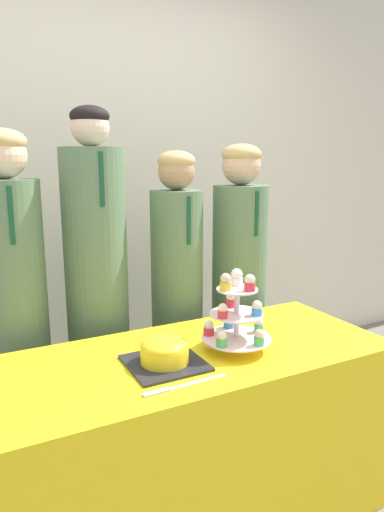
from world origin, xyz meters
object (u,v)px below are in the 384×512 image
(student_1, at_px, (98,303))
(student_3, at_px, (239,293))
(round_cake, at_px, (165,352))
(cupcake_stand, at_px, (236,314))
(student_2, at_px, (177,306))
(student_0, at_px, (17,323))
(cake_knife, at_px, (172,389))

(student_1, relative_size, student_3, 1.10)
(round_cake, height_order, student_1, student_1)
(cupcake_stand, xyz_separation_m, student_2, (0.04, 0.60, -0.15))
(student_0, bearing_deg, cupcake_stand, -39.87)
(cake_knife, bearing_deg, round_cake, 71.33)
(student_3, bearing_deg, student_0, -180.00)
(student_1, bearing_deg, student_0, -180.00)
(round_cake, xyz_separation_m, student_1, (-0.07, 0.59, 0.02))
(student_0, relative_size, student_1, 0.94)
(cupcake_stand, xyz_separation_m, student_0, (-0.71, 0.60, -0.11))
(round_cake, xyz_separation_m, student_0, (-0.42, 0.59, -0.02))
(round_cake, relative_size, student_1, 0.16)
(round_cake, distance_m, cupcake_stand, 0.31)
(cake_knife, xyz_separation_m, student_2, (0.39, 0.77, -0.01))
(round_cake, relative_size, student_2, 0.18)
(round_cake, height_order, student_3, student_3)
(round_cake, distance_m, student_2, 0.68)
(round_cake, xyz_separation_m, cake_knife, (-0.05, -0.17, -0.05))
(cupcake_stand, bearing_deg, student_1, 121.23)
(cupcake_stand, height_order, student_1, student_1)
(cupcake_stand, distance_m, student_0, 0.94)
(student_2, bearing_deg, round_cake, -119.24)
(student_0, bearing_deg, student_3, 0.00)
(student_3, bearing_deg, cake_knife, -134.29)
(student_2, distance_m, student_3, 0.36)
(student_0, bearing_deg, student_1, 0.00)
(cake_knife, bearing_deg, student_0, 113.89)
(cake_knife, distance_m, student_2, 0.86)
(round_cake, relative_size, student_3, 0.17)
(student_1, bearing_deg, cupcake_stand, -58.77)
(cake_knife, distance_m, cupcake_stand, 0.41)
(student_2, xyz_separation_m, student_3, (0.36, 0.00, 0.02))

